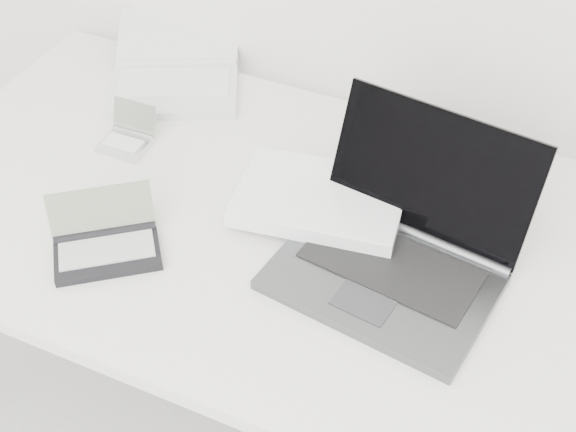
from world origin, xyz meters
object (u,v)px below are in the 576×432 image
at_px(palmtop_charcoal, 106,243).
at_px(laptop_large, 364,228).
at_px(desk, 312,249).
at_px(netbook_open_white, 175,74).

bearing_deg(palmtop_charcoal, laptop_large, -10.53).
bearing_deg(desk, palmtop_charcoal, -147.51).
xyz_separation_m(netbook_open_white, palmtop_charcoal, (0.16, -0.51, 0.00)).
relative_size(laptop_large, netbook_open_white, 1.21).
height_order(desk, palmtop_charcoal, palmtop_charcoal).
relative_size(netbook_open_white, palmtop_charcoal, 1.98).
xyz_separation_m(desk, palmtop_charcoal, (-0.31, -0.20, 0.07)).
xyz_separation_m(desk, netbook_open_white, (-0.46, 0.31, 0.07)).
bearing_deg(netbook_open_white, desk, -59.80).
distance_m(desk, palmtop_charcoal, 0.37).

